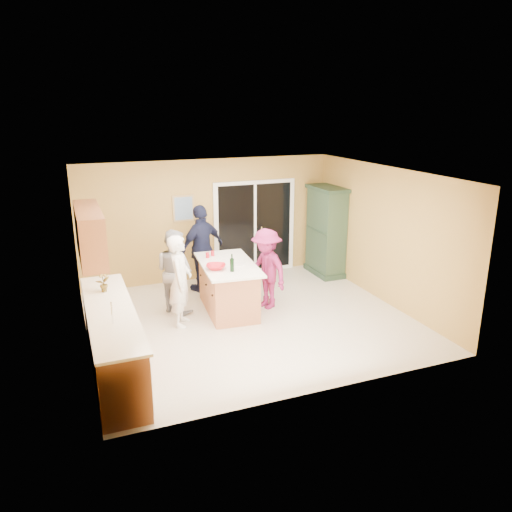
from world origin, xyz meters
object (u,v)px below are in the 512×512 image
object	(u,v)px
kitchen_island	(228,289)
woman_grey	(175,271)
woman_white	(180,281)
green_hutch	(326,232)
woman_magenta	(266,269)
woman_navy	(202,248)

from	to	relation	value
kitchen_island	woman_grey	bearing A→B (deg)	163.64
woman_white	woman_grey	bearing A→B (deg)	17.49
kitchen_island	green_hutch	bearing A→B (deg)	29.31
woman_white	woman_magenta	size ratio (longest dim) A/B	1.06
kitchen_island	woman_white	xyz separation A→B (m)	(-0.95, -0.29, 0.37)
kitchen_island	woman_grey	xyz separation A→B (m)	(-0.91, 0.35, 0.35)
woman_grey	woman_magenta	world-z (taller)	woman_grey
woman_navy	woman_magenta	xyz separation A→B (m)	(0.86, -1.33, -0.13)
kitchen_island	woman_magenta	size ratio (longest dim) A/B	1.20
kitchen_island	woman_magenta	world-z (taller)	woman_magenta
woman_white	kitchen_island	bearing A→B (deg)	-51.64
kitchen_island	woman_white	size ratio (longest dim) A/B	1.13
woman_grey	woman_magenta	size ratio (longest dim) A/B	1.02
green_hutch	woman_magenta	world-z (taller)	green_hutch
woman_white	woman_navy	world-z (taller)	woman_navy
woman_white	green_hutch	bearing A→B (deg)	-46.14
green_hutch	woman_navy	bearing A→B (deg)	179.87
kitchen_island	green_hutch	xyz separation A→B (m)	(2.71, 1.22, 0.53)
green_hutch	woman_grey	distance (m)	3.72
woman_navy	woman_magenta	size ratio (longest dim) A/B	1.18
woman_magenta	green_hutch	bearing A→B (deg)	105.31
green_hutch	woman_white	bearing A→B (deg)	-157.52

